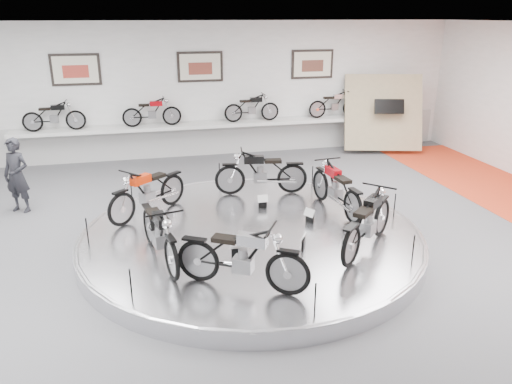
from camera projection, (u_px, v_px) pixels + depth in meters
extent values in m
plane|color=#565658|center=(255.00, 252.00, 9.25)|extent=(16.00, 16.00, 0.00)
plane|color=white|center=(255.00, 25.00, 7.90)|extent=(16.00, 16.00, 0.00)
plane|color=white|center=(201.00, 90.00, 14.98)|extent=(16.00, 0.00, 16.00)
cube|color=#BCBCBA|center=(203.00, 138.00, 15.45)|extent=(15.68, 0.04, 1.10)
cylinder|color=silver|center=(251.00, 238.00, 9.47)|extent=(6.40, 6.40, 0.30)
torus|color=#B2B2BA|center=(251.00, 232.00, 9.43)|extent=(6.40, 6.40, 0.10)
cube|color=silver|center=(203.00, 125.00, 15.04)|extent=(11.00, 0.55, 0.10)
cube|color=beige|center=(76.00, 70.00, 13.94)|extent=(1.35, 0.06, 0.88)
cube|color=beige|center=(200.00, 67.00, 14.71)|extent=(1.35, 0.06, 0.88)
cube|color=beige|center=(312.00, 64.00, 15.48)|extent=(1.35, 0.06, 0.88)
cube|color=tan|center=(383.00, 113.00, 15.65)|extent=(2.56, 1.52, 2.30)
imported|color=black|center=(17.00, 175.00, 10.92)|extent=(0.72, 0.64, 1.67)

